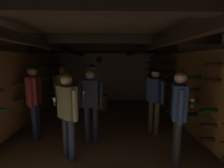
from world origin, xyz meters
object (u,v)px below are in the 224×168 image
Objects in this scene: wine_crate_stack at (101,103)px; person_guest_mid_right at (155,95)px; person_guest_near_right at (179,109)px; display_bottle at (102,91)px; person_guest_rear_center at (92,87)px; person_guest_mid_left at (34,96)px; person_guest_far_left at (63,88)px; person_guest_near_left at (67,109)px; person_host_center at (91,99)px.

wine_crate_stack is 2.45m from person_guest_mid_right.
person_guest_near_right reaches higher than wine_crate_stack.
person_guest_near_right is at bearing -64.80° from display_bottle.
person_guest_rear_center is 1.00× the size of person_guest_mid_left.
person_guest_mid_right is 0.95× the size of person_guest_rear_center.
person_guest_mid_left reaches higher than person_guest_near_right.
person_guest_rear_center reaches higher than person_guest_far_left.
person_guest_near_left is (-0.52, -2.91, 0.26)m from display_bottle.
person_guest_mid_left is at bearing -124.69° from display_bottle.
display_bottle reaches higher than wine_crate_stack.
person_host_center is at bearing -55.62° from person_guest_far_left.
person_guest_far_left is at bearing 157.38° from person_guest_mid_right.
person_guest_near_left is 0.99× the size of person_guest_far_left.
person_guest_near_left is at bearing 175.10° from person_guest_near_right.
person_guest_near_right is 2.73m from person_guest_rear_center.
person_guest_rear_center is at bearing 94.55° from person_host_center.
display_bottle is at bearing 33.58° from person_guest_far_left.
person_guest_near_right is 0.97× the size of person_guest_mid_left.
person_host_center is at bearing -8.40° from person_guest_mid_left.
wine_crate_stack is at bearing 81.03° from person_guest_near_left.
person_guest_far_left is (-2.66, 2.28, -0.02)m from person_guest_near_right.
person_guest_mid_left is (-1.48, -2.14, 0.33)m from display_bottle.
wine_crate_stack is at bearing 116.52° from person_guest_near_right.
person_host_center reaches higher than wine_crate_stack.
person_guest_rear_center reaches higher than person_guest_near_right.
wine_crate_stack is 0.36× the size of person_host_center.
person_guest_near_right is at bearing -63.48° from wine_crate_stack.
display_bottle is 0.21× the size of person_guest_near_right.
display_bottle is at bearing 74.33° from person_guest_rear_center.
display_bottle is at bearing 79.89° from person_guest_near_left.
person_guest_mid_right is at bearing -28.84° from person_guest_rear_center.
person_guest_mid_left is (-1.41, -2.09, 0.76)m from wine_crate_stack.
person_guest_far_left is (-2.60, 1.08, -0.00)m from person_guest_mid_right.
person_guest_rear_center is 0.95m from person_guest_far_left.
person_guest_near_left is at bearing -121.31° from person_host_center.
person_guest_near_left is at bearing -98.97° from wine_crate_stack.
person_host_center is 1.03× the size of person_guest_near_left.
person_guest_near_right is at bearing -40.62° from person_guest_far_left.
person_guest_rear_center is (-0.11, 1.36, 0.05)m from person_host_center.
person_host_center is (-0.10, -2.29, 0.72)m from wine_crate_stack.
person_guest_rear_center reaches higher than person_host_center.
person_guest_near_left is (-1.97, 0.17, -0.03)m from person_guest_near_right.
display_bottle is at bearing 85.97° from person_host_center.
display_bottle is at bearing 115.20° from person_guest_near_right.
wine_crate_stack is 0.34× the size of person_guest_rear_center.
display_bottle is 0.20× the size of person_guest_rear_center.
person_guest_mid_right is (1.55, 0.44, -0.02)m from person_host_center.
display_bottle is at bearing 126.40° from person_guest_mid_right.
person_guest_far_left is (-1.21, -0.80, 0.26)m from display_bottle.
display_bottle is 2.36m from person_guest_mid_right.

